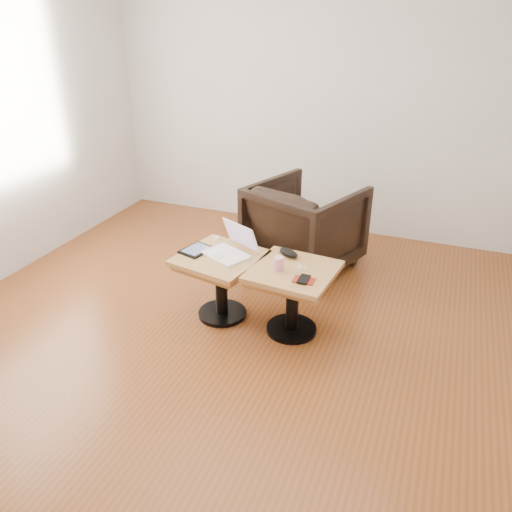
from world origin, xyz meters
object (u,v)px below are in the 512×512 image
(side_table_left, at_px, (221,271))
(striped_cup, at_px, (278,264))
(side_table_right, at_px, (293,285))
(laptop, at_px, (231,248))
(armchair, at_px, (305,226))

(side_table_left, distance_m, striped_cup, 0.50)
(side_table_left, xyz_separation_m, side_table_right, (0.57, -0.00, 0.00))
(laptop, distance_m, armchair, 1.03)
(side_table_left, relative_size, striped_cup, 6.90)
(side_table_right, xyz_separation_m, laptop, (-0.51, 0.06, 0.17))
(side_table_left, xyz_separation_m, armchair, (0.35, 1.04, 0.01))
(striped_cup, bearing_deg, armchair, 96.38)
(side_table_left, distance_m, laptop, 0.19)
(side_table_right, bearing_deg, side_table_left, -174.92)
(side_table_left, bearing_deg, striped_cup, 4.97)
(side_table_right, height_order, laptop, laptop)
(armchair, bearing_deg, side_table_right, 122.81)
(striped_cup, xyz_separation_m, armchair, (-0.12, 1.08, -0.17))
(side_table_left, bearing_deg, armchair, 82.19)
(striped_cup, bearing_deg, laptop, 165.55)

